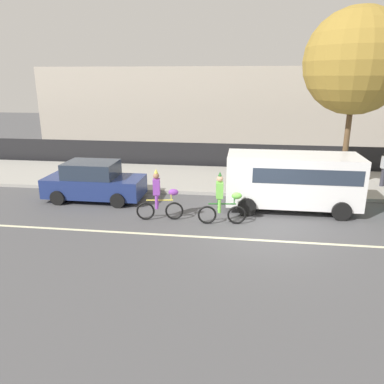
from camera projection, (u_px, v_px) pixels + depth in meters
The scene contains 11 objects.
ground_plane at pixel (263, 234), 12.45m from camera, with size 80.00×80.00×0.00m, color #4C4C4F.
road_centre_line at pixel (264, 240), 11.98m from camera, with size 36.00×0.14×0.01m, color beige.
sidewalk_curb at pixel (258, 181), 18.58m from camera, with size 60.00×5.00×0.15m, color #9E9B93.
fence_line at pixel (257, 157), 21.14m from camera, with size 40.00×0.08×1.40m, color black.
building_backdrop at pixel (235, 106), 28.85m from camera, with size 28.00×8.00×5.69m, color #B2A899.
parade_cyclist_purple at pixel (160, 198), 13.49m from camera, with size 1.71×0.52×1.92m.
parade_cyclist_lime at pixel (223, 201), 13.10m from camera, with size 1.72×0.51×1.92m.
parked_van_white at pixel (294, 178), 14.47m from camera, with size 5.00×2.22×2.18m.
parked_car_navy at pixel (94, 182), 15.75m from camera, with size 4.10×1.92×1.64m.
street_tree_near_lamp at pixel (356, 62), 15.50m from camera, with size 4.35×4.35×7.64m.
pedestrian_onlooker at pixel (384, 168), 17.18m from camera, with size 0.32×0.20×1.62m.
Camera 1 is at (-0.76, -11.70, 5.02)m, focal length 35.00 mm.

